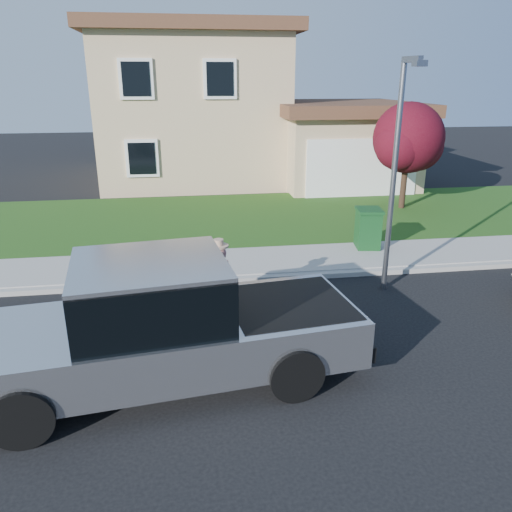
% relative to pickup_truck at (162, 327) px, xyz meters
% --- Properties ---
extents(ground, '(80.00, 80.00, 0.00)m').
position_rel_pickup_truck_xyz_m(ground, '(1.05, 1.05, -0.97)').
color(ground, black).
rests_on(ground, ground).
extents(curb, '(40.00, 0.20, 0.12)m').
position_rel_pickup_truck_xyz_m(curb, '(2.05, 3.95, -0.91)').
color(curb, gray).
rests_on(curb, ground).
extents(sidewalk, '(40.00, 2.00, 0.15)m').
position_rel_pickup_truck_xyz_m(sidewalk, '(2.05, 5.05, -0.89)').
color(sidewalk, gray).
rests_on(sidewalk, ground).
extents(lawn, '(40.00, 7.00, 0.10)m').
position_rel_pickup_truck_xyz_m(lawn, '(2.05, 9.55, -0.92)').
color(lawn, '#1F4914').
rests_on(lawn, ground).
extents(house, '(14.00, 11.30, 6.85)m').
position_rel_pickup_truck_xyz_m(house, '(2.36, 17.43, 2.20)').
color(house, tan).
rests_on(house, ground).
extents(pickup_truck, '(6.53, 2.89, 2.08)m').
position_rel_pickup_truck_xyz_m(pickup_truck, '(0.00, 0.00, 0.00)').
color(pickup_truck, black).
rests_on(pickup_truck, ground).
extents(woman, '(0.60, 0.46, 1.64)m').
position_rel_pickup_truck_xyz_m(woman, '(1.07, 2.27, -0.19)').
color(woman, '#B86C65').
rests_on(woman, ground).
extents(ornamental_tree, '(2.76, 2.49, 3.78)m').
position_rel_pickup_truck_xyz_m(ornamental_tree, '(8.45, 9.97, 1.55)').
color(ornamental_tree, black).
rests_on(ornamental_tree, lawn).
extents(trash_bin, '(0.78, 0.87, 1.10)m').
position_rel_pickup_truck_xyz_m(trash_bin, '(5.46, 5.61, -0.26)').
color(trash_bin, '#113E18').
rests_on(trash_bin, sidewalk).
extents(street_lamp, '(0.30, 0.66, 5.04)m').
position_rel_pickup_truck_xyz_m(street_lamp, '(4.94, 3.00, 1.91)').
color(street_lamp, slate).
rests_on(street_lamp, ground).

